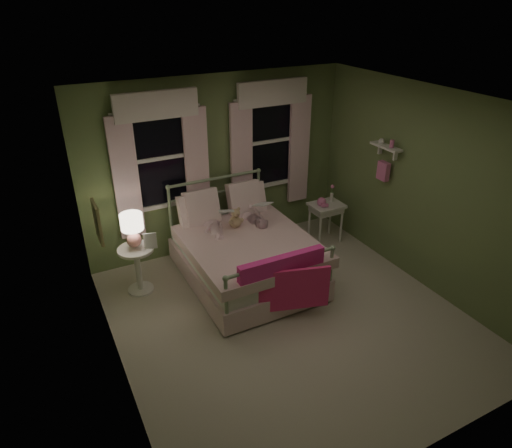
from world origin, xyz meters
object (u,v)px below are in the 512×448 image
bed (244,254)px  table_lamp (132,227)px  nightstand_left (137,264)px  child_left (212,207)px  child_right (249,200)px  teddy_bear (235,219)px  nightstand_right (326,210)px

bed → table_lamp: (-1.37, 0.36, 0.57)m
bed → nightstand_left: (-1.37, 0.36, 0.03)m
child_left → nightstand_left: child_left is taller
child_right → child_left: bearing=-5.8°
bed → child_right: (0.28, 0.42, 0.58)m
teddy_bear → nightstand_right: teddy_bear is taller
bed → nightstand_left: size_ratio=3.13×
teddy_bear → table_lamp: 1.38m
child_right → nightstand_left: bearing=-3.8°
teddy_bear → nightstand_right: (1.59, 0.08, -0.24)m
table_lamp → nightstand_right: bearing=-0.3°
bed → nightstand_left: bed is taller
table_lamp → bed: bearing=-14.9°
nightstand_right → child_right: bearing=176.7°
table_lamp → nightstand_right: (2.96, -0.02, -0.40)m
child_left → nightstand_right: size_ratio=1.26×
bed → teddy_bear: (-0.00, 0.26, 0.41)m
child_left → nightstand_right: child_left is taller
child_left → nightstand_right: (1.87, -0.08, -0.42)m
teddy_bear → nightstand_right: 1.61m
teddy_bear → table_lamp: size_ratio=0.66×
child_left → table_lamp: size_ratio=1.77×
nightstand_right → teddy_bear: bearing=-177.0°
bed → child_left: bearing=123.6°
teddy_bear → nightstand_left: 1.42m
bed → teddy_bear: 0.49m
child_right → table_lamp: size_ratio=1.72×
bed → table_lamp: size_ratio=4.46×
child_left → bed: bearing=131.5°
teddy_bear → child_right: bearing=29.5°
child_left → nightstand_right: 1.92m
child_right → nightstand_right: child_right is taller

